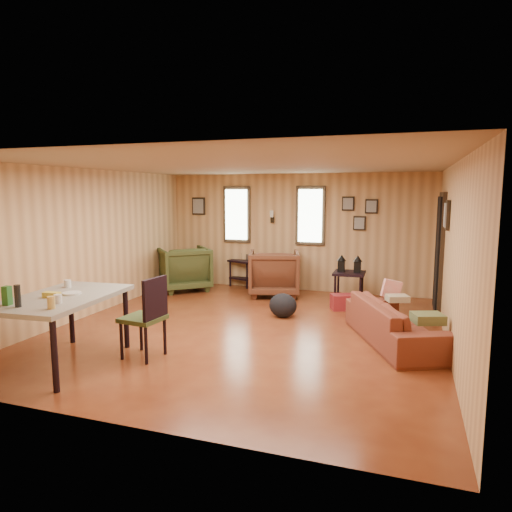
% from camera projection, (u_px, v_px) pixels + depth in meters
% --- Properties ---
extents(room, '(5.54, 6.04, 2.44)m').
position_uv_depth(room, '(264.00, 247.00, 6.81)').
color(room, brown).
rests_on(room, ground).
extents(sofa, '(1.33, 2.02, 0.76)m').
position_uv_depth(sofa, '(395.00, 315.00, 6.11)').
color(sofa, brown).
rests_on(sofa, ground).
extents(recliner_brown, '(1.17, 1.13, 0.98)m').
position_uv_depth(recliner_brown, '(274.00, 271.00, 8.95)').
color(recliner_brown, '#512918').
rests_on(recliner_brown, ground).
extents(recliner_green, '(1.33, 1.32, 1.00)m').
position_uv_depth(recliner_green, '(184.00, 266.00, 9.45)').
color(recliner_green, '#363E1C').
rests_on(recliner_green, ground).
extents(end_table, '(0.69, 0.66, 0.71)m').
position_uv_depth(end_table, '(244.00, 268.00, 9.88)').
color(end_table, black).
rests_on(end_table, ground).
extents(side_table, '(0.57, 0.57, 0.89)m').
position_uv_depth(side_table, '(349.00, 270.00, 8.32)').
color(side_table, black).
rests_on(side_table, ground).
extents(cooler, '(0.45, 0.40, 0.27)m').
position_uv_depth(cooler, '(342.00, 302.00, 7.91)').
color(cooler, maroon).
rests_on(cooler, ground).
extents(backpack, '(0.47, 0.36, 0.39)m').
position_uv_depth(backpack, '(283.00, 305.00, 7.41)').
color(backpack, black).
rests_on(backpack, ground).
extents(sofa_pillows, '(0.87, 1.56, 0.32)m').
position_uv_depth(sofa_pillows, '(409.00, 305.00, 6.24)').
color(sofa_pillows, brown).
rests_on(sofa_pillows, sofa).
extents(dining_table, '(1.10, 1.69, 1.06)m').
position_uv_depth(dining_table, '(61.00, 302.00, 5.30)').
color(dining_table, gray).
rests_on(dining_table, ground).
extents(dining_chair, '(0.50, 0.50, 1.01)m').
position_uv_depth(dining_chair, '(148.00, 313.00, 5.54)').
color(dining_chair, '#363E1C').
rests_on(dining_chair, ground).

